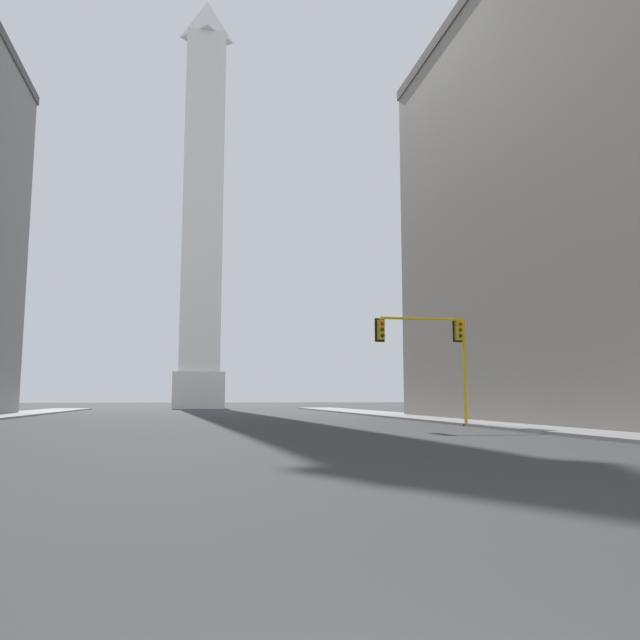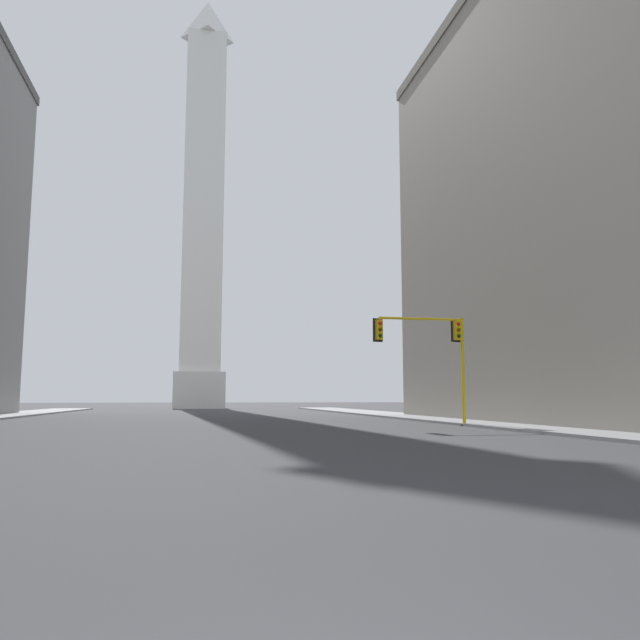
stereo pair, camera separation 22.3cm
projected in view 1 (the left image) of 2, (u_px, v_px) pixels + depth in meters
sidewalk_right at (487, 423)px, 37.41m from camera, size 5.00×108.62×0.15m
obelisk at (203, 205)px, 94.22m from camera, size 7.31×7.31×63.60m
traffic_light_mid_right at (435, 343)px, 35.01m from camera, size 5.41×0.52×6.08m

